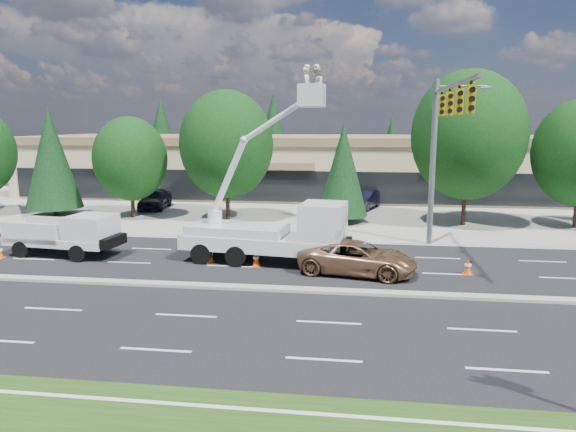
# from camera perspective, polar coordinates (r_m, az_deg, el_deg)

# --- Properties ---
(ground) EXTENTS (140.00, 140.00, 0.00)m
(ground) POSITION_cam_1_polar(r_m,az_deg,el_deg) (21.55, -8.55, -7.85)
(ground) COLOR black
(ground) RESTS_ON ground
(concrete_apron) EXTENTS (140.00, 22.00, 0.01)m
(concrete_apron) POSITION_cam_1_polar(r_m,az_deg,el_deg) (40.64, -0.86, 0.81)
(concrete_apron) COLOR gray
(concrete_apron) RESTS_ON ground
(road_median) EXTENTS (120.00, 0.55, 0.12)m
(road_median) POSITION_cam_1_polar(r_m,az_deg,el_deg) (21.53, -8.55, -7.70)
(road_median) COLOR gray
(road_median) RESTS_ON ground
(strip_mall) EXTENTS (50.40, 15.40, 5.50)m
(strip_mall) POSITION_cam_1_polar(r_m,az_deg,el_deg) (50.13, 0.77, 5.84)
(strip_mall) COLOR tan
(strip_mall) RESTS_ON ground
(tree_front_b) EXTENTS (3.98, 3.98, 7.85)m
(tree_front_b) POSITION_cam_1_polar(r_m,az_deg,el_deg) (41.01, -24.82, 5.87)
(tree_front_b) COLOR #332114
(tree_front_b) RESTS_ON ground
(tree_front_c) EXTENTS (5.18, 5.18, 7.18)m
(tree_front_c) POSITION_cam_1_polar(r_m,az_deg,el_deg) (38.17, -17.12, 6.09)
(tree_front_c) COLOR #332114
(tree_front_c) RESTS_ON ground
(tree_front_d) EXTENTS (6.46, 6.46, 8.96)m
(tree_front_d) POSITION_cam_1_polar(r_m,az_deg,el_deg) (35.80, -6.85, 7.89)
(tree_front_d) COLOR #332114
(tree_front_d) RESTS_ON ground
(tree_front_e) EXTENTS (3.40, 3.40, 6.70)m
(tree_front_e) POSITION_cam_1_polar(r_m,az_deg,el_deg) (34.82, 6.14, 5.13)
(tree_front_e) COLOR #332114
(tree_front_e) RESTS_ON ground
(tree_front_f) EXTENTS (7.29, 7.29, 10.11)m
(tree_front_f) POSITION_cam_1_polar(r_m,az_deg,el_deg) (35.44, 19.40, 8.47)
(tree_front_f) COLOR #332114
(tree_front_f) RESTS_ON ground
(tree_back_a) EXTENTS (4.97, 4.97, 9.79)m
(tree_back_a) POSITION_cam_1_polar(r_m,az_deg,el_deg) (66.11, -13.85, 8.70)
(tree_back_a) COLOR #332114
(tree_back_a) RESTS_ON ground
(tree_back_b) EXTENTS (5.20, 5.20, 10.25)m
(tree_back_b) POSITION_cam_1_polar(r_m,az_deg,el_deg) (62.46, -1.64, 9.15)
(tree_back_b) COLOR #332114
(tree_back_b) RESTS_ON ground
(tree_back_c) EXTENTS (3.77, 3.77, 7.44)m
(tree_back_c) POSITION_cam_1_polar(r_m,az_deg,el_deg) (61.89, 11.40, 7.55)
(tree_back_c) COLOR #332114
(tree_back_c) RESTS_ON ground
(tree_back_d) EXTENTS (5.77, 5.77, 11.38)m
(tree_back_d) POSITION_cam_1_polar(r_m,az_deg,el_deg) (63.79, 22.41, 8.96)
(tree_back_d) COLOR #332114
(tree_back_d) RESTS_ON ground
(signal_mast) EXTENTS (2.76, 10.16, 9.00)m
(signal_mast) POSITION_cam_1_polar(r_m,az_deg,el_deg) (27.08, 16.66, 8.55)
(signal_mast) COLOR gray
(signal_mast) RESTS_ON ground
(utility_pickup) EXTENTS (5.80, 2.69, 2.15)m
(utility_pickup) POSITION_cam_1_polar(r_m,az_deg,el_deg) (28.40, -23.17, -2.32)
(utility_pickup) COLOR silver
(utility_pickup) RESTS_ON ground
(bucket_truck) EXTENTS (8.15, 3.40, 9.25)m
(bucket_truck) POSITION_cam_1_polar(r_m,az_deg,el_deg) (24.49, -1.12, -0.76)
(bucket_truck) COLOR silver
(bucket_truck) RESTS_ON ground
(traffic_cone_a) EXTENTS (0.40, 0.40, 0.70)m
(traffic_cone_a) POSITION_cam_1_polar(r_m,az_deg,el_deg) (29.48, -29.39, -3.47)
(traffic_cone_a) COLOR #FD5408
(traffic_cone_a) RESTS_ON ground
(traffic_cone_b) EXTENTS (0.40, 0.40, 0.70)m
(traffic_cone_b) POSITION_cam_1_polar(r_m,az_deg,el_deg) (25.26, -8.67, -4.35)
(traffic_cone_b) COLOR #FD5408
(traffic_cone_b) RESTS_ON ground
(traffic_cone_c) EXTENTS (0.40, 0.40, 0.70)m
(traffic_cone_c) POSITION_cam_1_polar(r_m,az_deg,el_deg) (24.31, -3.57, -4.83)
(traffic_cone_c) COLOR #FD5408
(traffic_cone_c) RESTS_ON ground
(traffic_cone_d) EXTENTS (0.40, 0.40, 0.70)m
(traffic_cone_d) POSITION_cam_1_polar(r_m,az_deg,el_deg) (24.51, 9.12, -4.82)
(traffic_cone_d) COLOR #FD5408
(traffic_cone_d) RESTS_ON ground
(traffic_cone_e) EXTENTS (0.40, 0.40, 0.70)m
(traffic_cone_e) POSITION_cam_1_polar(r_m,az_deg,el_deg) (24.38, 19.36, -5.36)
(traffic_cone_e) COLOR #FD5408
(traffic_cone_e) RESTS_ON ground
(minivan) EXTENTS (5.61, 3.35, 1.46)m
(minivan) POSITION_cam_1_polar(r_m,az_deg,el_deg) (23.25, 7.72, -4.62)
(minivan) COLOR #926646
(minivan) RESTS_ON ground
(parked_car_west) EXTENTS (2.39, 4.85, 1.59)m
(parked_car_west) POSITION_cam_1_polar(r_m,az_deg,el_deg) (42.03, -14.55, 1.88)
(parked_car_west) COLOR black
(parked_car_west) RESTS_ON ground
(parked_car_east) EXTENTS (2.97, 4.75, 1.48)m
(parked_car_east) POSITION_cam_1_polar(r_m,az_deg,el_deg) (41.12, 8.45, 1.84)
(parked_car_east) COLOR black
(parked_car_east) RESTS_ON ground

